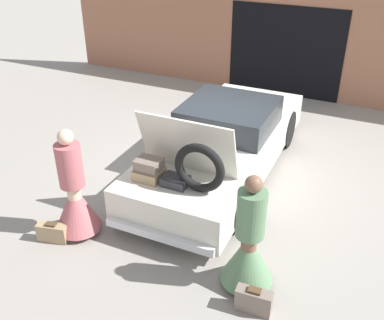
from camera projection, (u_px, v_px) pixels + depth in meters
name	position (u px, v px, depth m)	size (l,w,h in m)	color
ground_plane	(222.00, 171.00, 8.23)	(40.00, 40.00, 0.00)	gray
garage_wall_back	(287.00, 39.00, 10.87)	(12.00, 0.14, 2.80)	#9E664C
car	(223.00, 144.00, 7.94)	(1.80, 4.83, 1.71)	silver
person_left	(75.00, 198.00, 6.43)	(0.68, 0.68, 1.68)	beige
person_right	(248.00, 249.00, 5.52)	(0.68, 0.68, 1.62)	brown
suitcase_beside_left_person	(53.00, 233.00, 6.46)	(0.46, 0.25, 0.31)	#9E8460
suitcase_beside_right_person	(254.00, 301.00, 5.34)	(0.45, 0.19, 0.34)	#75665B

